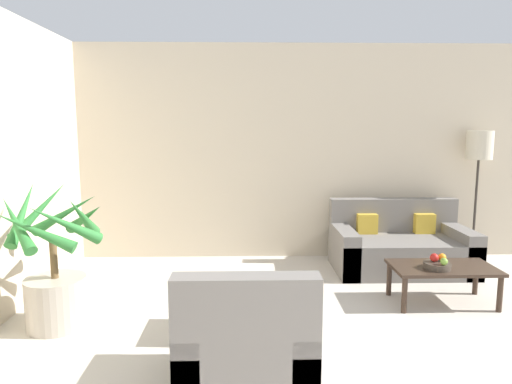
{
  "coord_description": "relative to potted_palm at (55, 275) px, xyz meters",
  "views": [
    {
      "loc": [
        -1.41,
        0.38,
        1.69
      ],
      "look_at": [
        -1.3,
        5.12,
        1.0
      ],
      "focal_mm": 32.0,
      "sensor_mm": 36.0,
      "label": 1
    }
  ],
  "objects": [
    {
      "name": "apple_red",
      "position": [
        3.37,
        0.38,
        0.02
      ],
      "size": [
        0.08,
        0.08,
        0.08
      ],
      "color": "red",
      "rests_on": "fruit_bowl"
    },
    {
      "name": "armchair",
      "position": [
        1.6,
        -1.01,
        -0.17
      ],
      "size": [
        0.83,
        0.85,
        0.88
      ],
      "color": "slate",
      "rests_on": "ground_plane"
    },
    {
      "name": "fruit_bowl",
      "position": [
        3.39,
        0.35,
        -0.05
      ],
      "size": [
        0.25,
        0.25,
        0.06
      ],
      "color": "#42382D",
      "rests_on": "coffee_table"
    },
    {
      "name": "apple_green",
      "position": [
        3.41,
        0.28,
        0.01
      ],
      "size": [
        0.07,
        0.07,
        0.07
      ],
      "color": "olive",
      "rests_on": "fruit_bowl"
    },
    {
      "name": "floor_lamp",
      "position": [
        4.47,
        1.81,
        0.92
      ],
      "size": [
        0.31,
        0.31,
        1.63
      ],
      "color": "#2D2823",
      "rests_on": "ground_plane"
    },
    {
      "name": "coffee_table",
      "position": [
        3.48,
        0.43,
        -0.13
      ],
      "size": [
        0.97,
        0.53,
        0.37
      ],
      "color": "#38281E",
      "rests_on": "ground_plane"
    },
    {
      "name": "potted_palm",
      "position": [
        0.0,
        0.0,
        0.0
      ],
      "size": [
        0.89,
        0.89,
        1.24
      ],
      "color": "#ADA393",
      "rests_on": "ground_plane"
    },
    {
      "name": "ottoman",
      "position": [
        1.63,
        -0.17,
        -0.24
      ],
      "size": [
        0.65,
        0.51,
        0.42
      ],
      "color": "slate",
      "rests_on": "ground_plane"
    },
    {
      "name": "wall_back",
      "position": [
        3.01,
        2.09,
        0.9
      ],
      "size": [
        8.61,
        0.06,
        2.7
      ],
      "color": "beige",
      "rests_on": "ground_plane"
    },
    {
      "name": "orange_fruit",
      "position": [
        3.45,
        0.4,
        0.01
      ],
      "size": [
        0.07,
        0.07,
        0.07
      ],
      "color": "orange",
      "rests_on": "fruit_bowl"
    },
    {
      "name": "sofa_loveseat",
      "position": [
        3.42,
        1.47,
        -0.19
      ],
      "size": [
        1.56,
        0.87,
        0.8
      ],
      "color": "slate",
      "rests_on": "ground_plane"
    }
  ]
}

